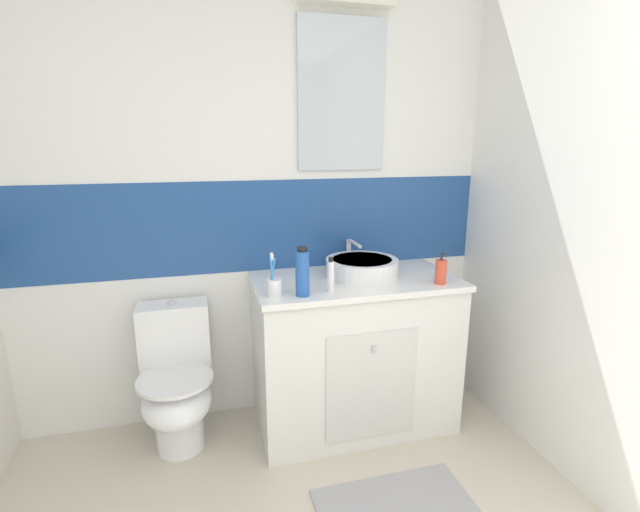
% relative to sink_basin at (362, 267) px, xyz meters
% --- Properties ---
extents(wall_back_tiled, '(3.20, 0.20, 2.50)m').
position_rel_sink_basin_xyz_m(wall_back_tiled, '(-0.51, 0.31, 0.36)').
color(wall_back_tiled, white).
rests_on(wall_back_tiled, ground_plane).
extents(vanity_cabinet, '(1.08, 0.59, 0.85)m').
position_rel_sink_basin_xyz_m(vanity_cabinet, '(-0.04, -0.02, -0.48)').
color(vanity_cabinet, silver).
rests_on(vanity_cabinet, ground_plane).
extents(sink_basin, '(0.39, 0.43, 0.17)m').
position_rel_sink_basin_xyz_m(sink_basin, '(0.00, 0.00, 0.00)').
color(sink_basin, white).
rests_on(sink_basin, vanity_cabinet).
extents(toilet, '(0.37, 0.50, 0.75)m').
position_rel_sink_basin_xyz_m(toilet, '(-0.99, 0.01, -0.55)').
color(toilet, white).
rests_on(toilet, ground_plane).
extents(toothbrush_cup, '(0.07, 0.07, 0.21)m').
position_rel_sink_basin_xyz_m(toothbrush_cup, '(-0.50, -0.20, -0.00)').
color(toothbrush_cup, white).
rests_on(toothbrush_cup, vanity_cabinet).
extents(soap_dispenser, '(0.06, 0.06, 0.16)m').
position_rel_sink_basin_xyz_m(soap_dispenser, '(0.34, -0.23, 0.01)').
color(soap_dispenser, '#D84C33').
rests_on(soap_dispenser, vanity_cabinet).
extents(shampoo_bottle_tall, '(0.07, 0.07, 0.23)m').
position_rel_sink_basin_xyz_m(shampoo_bottle_tall, '(-0.37, -0.22, 0.06)').
color(shampoo_bottle_tall, '#2659B2').
rests_on(shampoo_bottle_tall, vanity_cabinet).
extents(toothpaste_tube_upright, '(0.03, 0.03, 0.17)m').
position_rel_sink_basin_xyz_m(toothpaste_tube_upright, '(-0.23, -0.20, 0.03)').
color(toothpaste_tube_upright, white).
rests_on(toothpaste_tube_upright, vanity_cabinet).
extents(bath_mat, '(0.69, 0.41, 0.01)m').
position_rel_sink_basin_xyz_m(bath_mat, '(-0.07, -0.70, -0.90)').
color(bath_mat, '#99999E').
rests_on(bath_mat, ground_plane).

